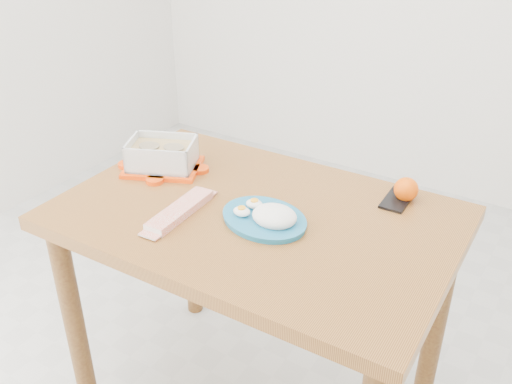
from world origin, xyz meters
The scene contains 6 objects.
dining_table centered at (0.02, -0.04, 0.63)m, with size 1.05×0.71×0.75m.
food_container centered at (-0.35, 0.03, 0.80)m, with size 0.27×0.24×0.09m.
orange_fruit centered at (0.33, 0.23, 0.78)m, with size 0.07×0.07×0.07m, color #FF4705.
rice_plate centered at (0.07, -0.07, 0.77)m, with size 0.29×0.29×0.06m.
candy_bar centered at (-0.14, -0.15, 0.76)m, with size 0.23×0.06×0.02m, color red.
smartphone centered at (0.32, 0.22, 0.75)m, with size 0.07×0.13×0.01m, color black.
Camera 1 is at (0.71, -1.14, 1.54)m, focal length 40.00 mm.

